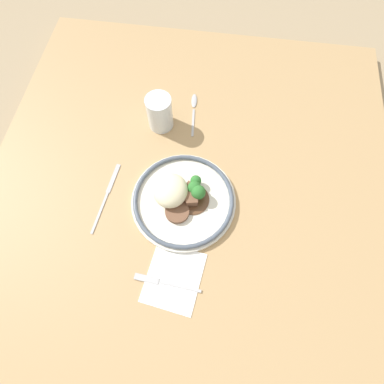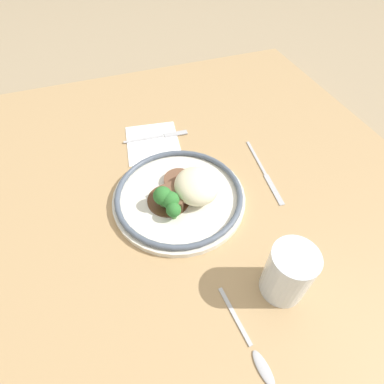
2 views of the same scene
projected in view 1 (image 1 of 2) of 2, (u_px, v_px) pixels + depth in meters
ground_plane at (188, 194)px, 0.89m from camera, size 8.00×8.00×0.00m
dining_table at (188, 191)px, 0.87m from camera, size 1.26×1.16×0.04m
napkin at (172, 277)px, 0.75m from camera, size 0.17×0.15×0.00m
plate at (182, 198)px, 0.81m from camera, size 0.29×0.29×0.07m
juice_glass at (160, 114)px, 0.89m from camera, size 0.08×0.08×0.11m
fork at (161, 282)px, 0.74m from camera, size 0.03×0.17×0.00m
knife at (107, 195)px, 0.84m from camera, size 0.22×0.03×0.00m
spoon at (194, 106)px, 0.96m from camera, size 0.16×0.03×0.01m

